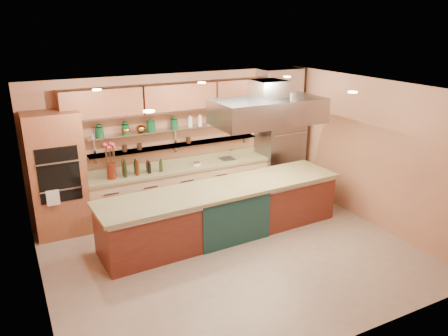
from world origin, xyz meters
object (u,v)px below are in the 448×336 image
refrigerator (280,147)px  green_canister (151,126)px  island (223,211)px  kitchen_scale (196,163)px  flower_vase (111,171)px  copper_kettle (141,128)px

refrigerator → green_canister: (-2.94, 0.23, 0.76)m
refrigerator → island: refrigerator is taller
island → kitchen_scale: size_ratio=29.47×
flower_vase → kitchen_scale: 1.76m
copper_kettle → green_canister: 0.21m
refrigerator → flower_vase: refrigerator is taller
copper_kettle → green_canister: size_ratio=0.91×
kitchen_scale → green_canister: (-0.86, 0.22, 0.84)m
refrigerator → island: bearing=-147.1°
copper_kettle → kitchen_scale: bearing=-11.6°
island → flower_vase: bearing=137.5°
flower_vase → copper_kettle: 1.01m
flower_vase → green_canister: green_canister is taller
flower_vase → copper_kettle: (0.68, 0.22, 0.70)m
flower_vase → kitchen_scale: flower_vase is taller
flower_vase → green_canister: bearing=13.8°
kitchen_scale → copper_kettle: size_ratio=0.85×
kitchen_scale → green_canister: size_ratio=0.78×
refrigerator → copper_kettle: 3.24m
island → green_canister: (-0.78, 1.62, 1.34)m
green_canister → refrigerator: bearing=-4.5°
refrigerator → island: (-2.16, -1.39, -0.58)m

